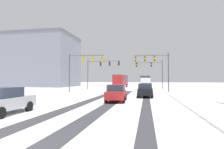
{
  "coord_description": "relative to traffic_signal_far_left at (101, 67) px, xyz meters",
  "views": [
    {
      "loc": [
        4.6,
        -4.86,
        2.07
      ],
      "look_at": [
        0.0,
        19.99,
        2.8
      ],
      "focal_mm": 30.0,
      "sensor_mm": 36.0,
      "label": 1
    }
  ],
  "objects": [
    {
      "name": "car_red_third",
      "position": [
        6.88,
        -21.55,
        -4.02
      ],
      "size": [
        2.0,
        4.18,
        1.62
      ],
      "color": "red",
      "rests_on": "ground"
    },
    {
      "name": "office_building_far_left_block",
      "position": [
        -23.49,
        14.6,
        3.2
      ],
      "size": [
        21.92,
        15.68,
        16.05
      ],
      "color": "gray",
      "rests_on": "ground"
    },
    {
      "name": "traffic_signal_far_right",
      "position": [
        11.13,
        4.1,
        -0.18
      ],
      "size": [
        6.17,
        0.39,
        6.5
      ],
      "color": "#47474C",
      "rests_on": "ground"
    },
    {
      "name": "wheel_track_center",
      "position": [
        4.17,
        -20.17,
        -4.83
      ],
      "size": [
        1.09,
        31.41,
        0.01
      ],
      "primitive_type": "cube",
      "color": "#38383D",
      "rests_on": "ground"
    },
    {
      "name": "car_black_second",
      "position": [
        9.57,
        -16.36,
        -4.02
      ],
      "size": [
        1.84,
        4.1,
        1.62
      ],
      "color": "black",
      "rests_on": "ground"
    },
    {
      "name": "wheel_track_right_lane",
      "position": [
        9.72,
        -20.17,
        -4.83
      ],
      "size": [
        0.73,
        31.41,
        0.01
      ],
      "primitive_type": "cube",
      "color": "#38383D",
      "rests_on": "ground"
    },
    {
      "name": "wheel_track_left_lane",
      "position": [
        6.67,
        -20.17,
        -4.83
      ],
      "size": [
        1.04,
        31.41,
        0.01
      ],
      "primitive_type": "cube",
      "color": "#38383D",
      "rests_on": "ground"
    },
    {
      "name": "sidewalk_kerb_right",
      "position": [
        14.66,
        -21.6,
        -4.77
      ],
      "size": [
        4.0,
        31.41,
        0.12
      ],
      "primitive_type": "cube",
      "color": "white",
      "rests_on": "ground"
    },
    {
      "name": "box_truck_delivery",
      "position": [
        9.37,
        4.77,
        -3.2
      ],
      "size": [
        2.49,
        7.47,
        3.02
      ],
      "color": "silver",
      "rests_on": "ground"
    },
    {
      "name": "traffic_signal_near_left",
      "position": [
        -0.59,
        -9.83,
        -0.04
      ],
      "size": [
        5.98,
        0.46,
        6.5
      ],
      "color": "#47474C",
      "rests_on": "ground"
    },
    {
      "name": "car_silver_fourth",
      "position": [
        1.3,
        -29.41,
        -4.02
      ],
      "size": [
        1.91,
        4.14,
        1.62
      ],
      "color": "#B7BABF",
      "rests_on": "ground"
    },
    {
      "name": "car_grey_lead",
      "position": [
        9.67,
        -11.6,
        -4.02
      ],
      "size": [
        1.9,
        4.13,
        1.62
      ],
      "color": "slate",
      "rests_on": "ground"
    },
    {
      "name": "traffic_signal_near_right",
      "position": [
        11.03,
        -8.03,
        -0.06
      ],
      "size": [
        5.65,
        0.62,
        6.5
      ],
      "color": "#47474C",
      "rests_on": "ground"
    },
    {
      "name": "bus_oncoming",
      "position": [
        2.8,
        11.54,
        -2.84
      ],
      "size": [
        2.89,
        11.06,
        3.38
      ],
      "color": "#B21E1E",
      "rests_on": "ground"
    },
    {
      "name": "traffic_signal_far_left",
      "position": [
        0.0,
        0.0,
        0.0
      ],
      "size": [
        7.39,
        0.56,
        6.5
      ],
      "color": "#47474C",
      "rests_on": "ground"
    }
  ]
}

